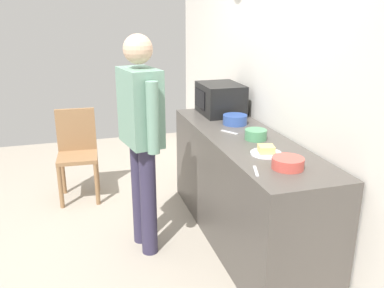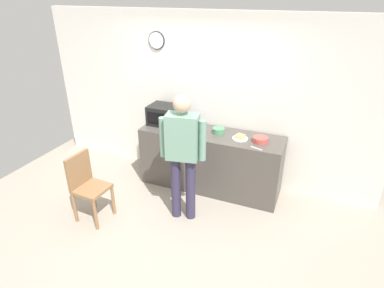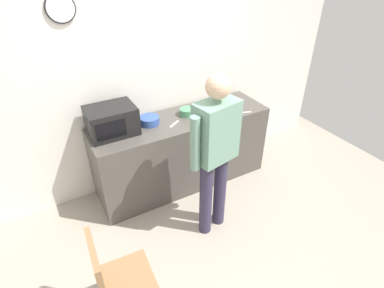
% 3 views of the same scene
% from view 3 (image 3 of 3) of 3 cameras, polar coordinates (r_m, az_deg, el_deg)
% --- Properties ---
extents(ground_plane, '(6.00, 6.00, 0.00)m').
position_cam_3_polar(ground_plane, '(3.26, 4.28, -20.39)').
color(ground_plane, '#9E9384').
extents(back_wall, '(5.40, 0.13, 2.60)m').
position_cam_3_polar(back_wall, '(3.62, -9.02, 11.43)').
color(back_wall, silver).
rests_on(back_wall, ground_plane).
extents(kitchen_counter, '(2.14, 0.62, 0.93)m').
position_cam_3_polar(kitchen_counter, '(3.80, -1.85, -1.37)').
color(kitchen_counter, '#4C4742').
rests_on(kitchen_counter, ground_plane).
extents(microwave, '(0.50, 0.39, 0.30)m').
position_cam_3_polar(microwave, '(3.31, -14.80, 4.27)').
color(microwave, black).
rests_on(microwave, kitchen_counter).
extents(sandwich_plate, '(0.22, 0.22, 0.07)m').
position_cam_3_polar(sandwich_plate, '(3.73, 4.39, 6.46)').
color(sandwich_plate, white).
rests_on(sandwich_plate, kitchen_counter).
extents(salad_bowl, '(0.21, 0.21, 0.07)m').
position_cam_3_polar(salad_bowl, '(3.88, 7.86, 7.61)').
color(salad_bowl, '#C64C42').
rests_on(salad_bowl, kitchen_counter).
extents(cereal_bowl, '(0.18, 0.18, 0.08)m').
position_cam_3_polar(cereal_bowl, '(3.62, -0.94, 6.03)').
color(cereal_bowl, '#4C8E60').
rests_on(cereal_bowl, kitchen_counter).
extents(mixing_bowl, '(0.22, 0.22, 0.09)m').
position_cam_3_polar(mixing_bowl, '(3.46, -7.95, 4.38)').
color(mixing_bowl, '#33519E').
rests_on(mixing_bowl, kitchen_counter).
extents(fork_utensil, '(0.16, 0.10, 0.01)m').
position_cam_3_polar(fork_utensil, '(3.44, -3.35, 3.74)').
color(fork_utensil, silver).
rests_on(fork_utensil, kitchen_counter).
extents(spoon_utensil, '(0.17, 0.07, 0.01)m').
position_cam_3_polar(spoon_utensil, '(3.74, 9.76, 5.83)').
color(spoon_utensil, silver).
rests_on(spoon_utensil, kitchen_counter).
extents(person_standing, '(0.58, 0.31, 1.75)m').
position_cam_3_polar(person_standing, '(2.85, 4.36, -0.74)').
color(person_standing, '#302B45').
rests_on(person_standing, ground_plane).
extents(wooden_chair, '(0.42, 0.42, 0.94)m').
position_cam_3_polar(wooden_chair, '(2.55, -14.06, -23.33)').
color(wooden_chair, olive).
rests_on(wooden_chair, ground_plane).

